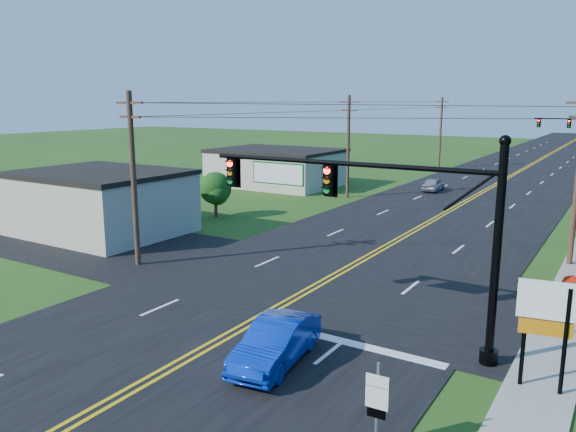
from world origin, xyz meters
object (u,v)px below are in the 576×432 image
Objects in this scene: blue_car at (276,343)px; stop_sign at (572,292)px; signal_mast_main at (367,209)px; route_sign at (377,400)px; signal_mast_far at (576,129)px.

blue_car is 11.02m from stop_sign.
route_sign is at bearing -63.25° from signal_mast_main.
route_sign is (4.63, -2.61, 0.64)m from blue_car.
stop_sign is at bearing 36.22° from blue_car.
stop_sign is at bearing 69.69° from route_sign.
route_sign is at bearing -87.76° from signal_mast_far.
stop_sign is at bearing -84.70° from signal_mast_far.
signal_mast_main is at bearing 60.22° from blue_car.
stop_sign is (3.24, 10.25, 0.31)m from route_sign.
blue_car is (-1.47, -3.67, -4.03)m from signal_mast_main.
route_sign is 10.76m from stop_sign.
signal_mast_far is at bearing 80.89° from blue_car.
signal_mast_main reaches higher than route_sign.
signal_mast_far is 78.40m from route_sign.
route_sign is (3.16, -6.27, -3.39)m from signal_mast_main.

